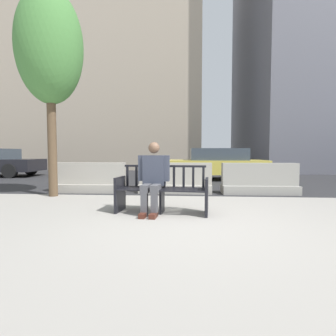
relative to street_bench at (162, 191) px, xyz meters
The scene contains 11 objects.
ground_plane 1.05m from the street_bench, 53.72° to the right, with size 200.00×200.00×0.00m, color gray.
street_asphalt 7.94m from the street_bench, 85.83° to the left, with size 120.00×12.00×0.01m, color #28282B.
street_bench is the anchor object (origin of this frame).
seated_person 0.34m from the street_bench, 166.41° to the right, with size 0.59×0.75×1.31m.
jersey_barrier_centre 2.47m from the street_bench, 86.92° to the left, with size 2.02×0.74×0.84m.
jersey_barrier_left 3.33m from the street_bench, 133.60° to the left, with size 2.01×0.72×0.84m.
jersey_barrier_right 3.43m from the street_bench, 45.21° to the left, with size 2.01×0.71×0.84m.
street_tree 4.78m from the street_bench, 151.03° to the left, with size 1.63×1.63×5.22m.
car_taxi_near 6.35m from the street_bench, 75.36° to the left, with size 4.21×1.91×1.30m.
building_centre_left 21.34m from the street_bench, 111.05° to the left, with size 15.19×9.17×25.42m.
building_centre_right 20.71m from the street_bench, 55.96° to the left, with size 11.10×12.10×20.16m.
Camera 1 is at (-0.11, -4.03, 1.11)m, focal length 28.00 mm.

